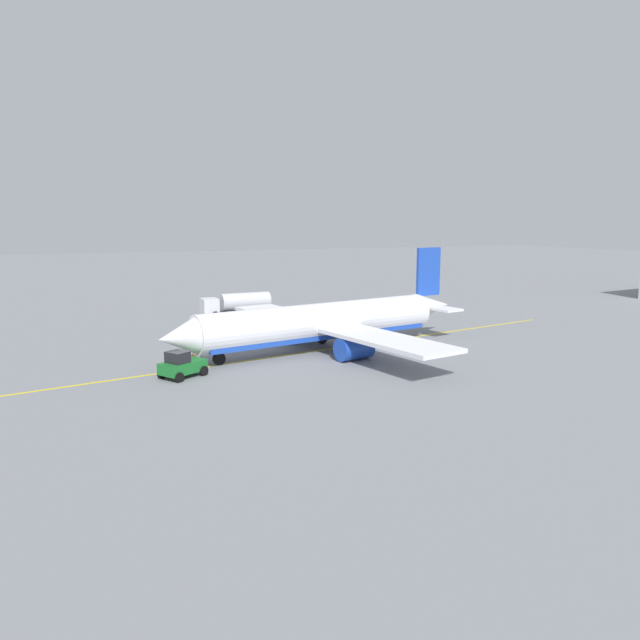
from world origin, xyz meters
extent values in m
plane|color=slate|center=(0.00, 0.00, 0.00)|extent=(400.00, 400.00, 0.00)
cylinder|color=white|center=(0.00, 0.00, 2.81)|extent=(25.85, 8.46, 3.62)
cube|color=#1E47B7|center=(0.00, 0.00, 1.82)|extent=(24.33, 7.55, 1.01)
cone|color=white|center=(13.98, 2.72, 2.81)|extent=(4.16, 4.09, 3.48)
cone|color=white|center=(-14.68, -2.86, 3.17)|extent=(5.48, 3.98, 3.08)
cube|color=#1E47B7|center=(-13.98, -2.72, 7.02)|extent=(3.21, 0.97, 5.20)
cube|color=white|center=(-13.98, -2.72, 3.21)|extent=(3.96, 8.70, 0.24)
cube|color=white|center=(-0.98, -0.19, 2.36)|extent=(10.72, 31.78, 0.36)
cylinder|color=#1E47B7|center=(-1.19, 5.07, 1.11)|extent=(3.54, 2.67, 2.10)
cylinder|color=#1E47B7|center=(0.80, -5.14, 1.11)|extent=(3.54, 2.67, 2.10)
cylinder|color=#4C4C51|center=(10.48, 2.04, 1.14)|extent=(0.24, 0.24, 1.17)
cylinder|color=black|center=(10.48, 2.04, 0.55)|extent=(1.16, 0.60, 1.10)
cylinder|color=#4C4C51|center=(-2.46, 2.17, 1.14)|extent=(0.24, 0.24, 1.17)
cylinder|color=black|center=(-2.46, 2.17, 0.55)|extent=(1.16, 0.60, 1.10)
cylinder|color=#4C4C51|center=(-1.47, -2.93, 1.14)|extent=(0.24, 0.24, 1.17)
cylinder|color=black|center=(-1.47, -2.93, 0.55)|extent=(1.16, 0.60, 1.10)
cube|color=#2D2D33|center=(1.28, -23.46, 0.70)|extent=(9.41, 2.99, 0.30)
cube|color=silver|center=(5.52, -23.24, 1.65)|extent=(2.12, 2.50, 2.00)
cube|color=black|center=(6.42, -23.19, 2.05)|extent=(0.27, 2.01, 0.90)
cylinder|color=silver|center=(0.68, -23.50, 2.00)|extent=(6.61, 2.64, 2.30)
cylinder|color=black|center=(5.06, -22.01, 0.55)|extent=(1.12, 0.41, 1.10)
cylinder|color=black|center=(5.19, -24.51, 0.55)|extent=(1.12, 0.41, 1.10)
cylinder|color=black|center=(-1.06, -22.34, 0.55)|extent=(1.12, 0.41, 1.10)
cylinder|color=black|center=(-0.92, -24.83, 0.55)|extent=(1.12, 0.41, 1.10)
cube|color=#196B28|center=(14.17, 5.01, 0.85)|extent=(4.12, 3.57, 0.90)
cube|color=black|center=(14.60, 5.27, 1.75)|extent=(2.03, 2.09, 0.90)
cylinder|color=black|center=(13.57, 3.48, 0.40)|extent=(0.84, 0.67, 0.80)
cylinder|color=black|center=(12.54, 5.19, 0.40)|extent=(0.84, 0.67, 0.80)
cylinder|color=black|center=(15.80, 4.83, 0.40)|extent=(0.84, 0.67, 0.80)
cylinder|color=black|center=(14.77, 6.54, 0.40)|extent=(0.84, 0.67, 0.80)
cube|color=navy|center=(3.54, -14.49, 0.42)|extent=(0.46, 0.35, 0.85)
cube|color=yellow|center=(3.54, -14.49, 1.15)|extent=(0.54, 0.39, 0.60)
sphere|color=tan|center=(3.54, -14.49, 1.59)|extent=(0.24, 0.24, 0.24)
cone|color=#F2590F|center=(11.93, -1.59, 0.36)|extent=(0.65, 0.65, 0.72)
cube|color=yellow|center=(0.00, 0.00, 0.01)|extent=(64.59, 12.87, 0.01)
camera|label=1|loc=(22.58, 52.83, 12.44)|focal=33.86mm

